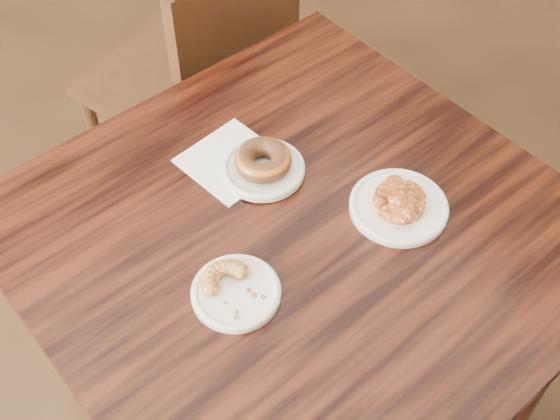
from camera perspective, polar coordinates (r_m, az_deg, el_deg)
floor at (r=2.02m, az=0.50°, el=-7.08°), size 5.00×5.00×0.00m
cafe_table at (r=1.52m, az=1.32°, el=-10.22°), size 0.98×0.98×0.75m
chair_far at (r=1.97m, az=-7.72°, el=10.48°), size 0.62×0.62×0.90m
napkin at (r=1.32m, az=-3.93°, el=4.02°), size 0.19×0.19×0.00m
plate_donut at (r=1.29m, az=-1.37°, el=3.34°), size 0.15×0.15×0.01m
plate_cruller at (r=1.13m, az=-3.59°, el=-6.72°), size 0.14×0.14×0.01m
plate_fritter at (r=1.25m, az=9.61°, el=0.24°), size 0.17×0.17×0.01m
glazed_donut at (r=1.27m, az=-1.39°, el=4.09°), size 0.11×0.11×0.04m
apple_fritter at (r=1.23m, az=9.74°, el=0.86°), size 0.13×0.13×0.03m
cruller_fragment at (r=1.11m, az=-3.64°, el=-6.20°), size 0.10×0.10×0.03m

